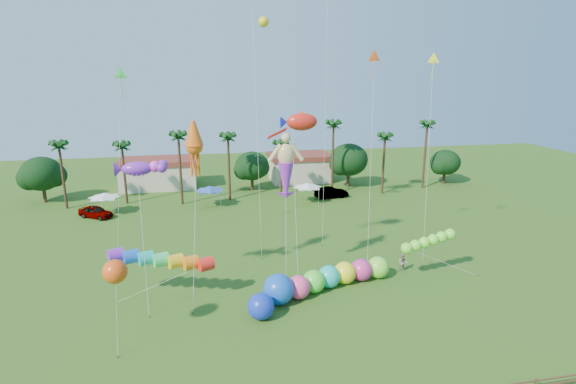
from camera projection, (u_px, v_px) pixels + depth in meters
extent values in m
plane|color=#285116|center=(316.00, 357.00, 30.58)|extent=(160.00, 160.00, 0.00)
cylinder|color=#3A2819|center=(63.00, 178.00, 62.40)|extent=(0.36, 0.36, 9.00)
cylinder|color=#3A2819|center=(125.00, 175.00, 64.92)|extent=(0.36, 0.36, 8.50)
cylinder|color=#3A2819|center=(180.00, 171.00, 64.33)|extent=(0.36, 0.36, 10.00)
cylinder|color=#3A2819|center=(229.00, 169.00, 66.66)|extent=(0.36, 0.36, 9.50)
cylinder|color=#3A2819|center=(281.00, 170.00, 69.30)|extent=(0.36, 0.36, 8.00)
cylinder|color=#3A2819|center=(333.00, 160.00, 69.46)|extent=(0.36, 0.36, 11.00)
cylinder|color=#3A2819|center=(383.00, 166.00, 70.28)|extent=(0.36, 0.36, 9.00)
cylinder|color=#3A2819|center=(425.00, 157.00, 73.48)|extent=(0.36, 0.36, 10.50)
sphere|color=#113814|center=(41.00, 174.00, 65.48)|extent=(5.88, 5.88, 5.88)
sphere|color=#113814|center=(252.00, 166.00, 72.33)|extent=(5.46, 5.46, 5.46)
sphere|color=#113814|center=(349.00, 160.00, 74.22)|extent=(6.30, 6.30, 6.30)
sphere|color=#113814|center=(445.00, 162.00, 76.71)|extent=(5.04, 5.04, 5.04)
cube|color=beige|center=(159.00, 175.00, 74.78)|extent=(12.00, 7.00, 4.00)
cube|color=beige|center=(299.00, 169.00, 79.28)|extent=(10.00, 7.00, 4.00)
pyramid|color=white|center=(104.00, 195.00, 60.20)|extent=(3.00, 3.00, 0.60)
pyramid|color=blue|center=(210.00, 188.00, 63.77)|extent=(3.00, 3.00, 0.60)
pyramid|color=white|center=(307.00, 185.00, 65.45)|extent=(3.00, 3.00, 0.60)
imported|color=#4C4C54|center=(96.00, 212.00, 59.41)|extent=(5.01, 4.16, 1.61)
imported|color=#4C4C54|center=(331.00, 193.00, 68.66)|extent=(5.30, 2.48, 1.68)
imported|color=gray|center=(403.00, 263.00, 43.31)|extent=(1.08, 0.97, 1.83)
sphere|color=#FF438B|center=(299.00, 287.00, 38.23)|extent=(2.05, 2.05, 2.05)
sphere|color=#46EB37|center=(314.00, 281.00, 39.27)|extent=(2.05, 2.05, 2.05)
sphere|color=#1AB8B5|center=(329.00, 277.00, 40.20)|extent=(2.05, 2.05, 2.05)
sphere|color=#FFF71A|center=(345.00, 273.00, 40.95)|extent=(2.05, 2.05, 2.05)
sphere|color=#D1318E|center=(361.00, 270.00, 41.55)|extent=(2.05, 2.05, 2.05)
sphere|color=#7AF837|center=(378.00, 267.00, 42.08)|extent=(2.05, 2.05, 2.05)
sphere|color=blue|center=(278.00, 289.00, 37.25)|extent=(3.29, 3.29, 2.62)
sphere|color=#1632CC|center=(261.00, 306.00, 35.05)|extent=(2.12, 2.12, 2.12)
cylinder|color=red|center=(179.00, 266.00, 36.92)|extent=(8.55, 3.00, 1.15)
cylinder|color=silver|center=(161.00, 284.00, 37.51)|extent=(7.57, 1.03, 3.32)
cylinder|color=brown|center=(116.00, 302.00, 37.69)|extent=(0.08, 0.08, 0.16)
ellipsoid|color=#76F937|center=(407.00, 248.00, 40.80)|extent=(5.72, 2.70, 1.24)
cylinder|color=silver|center=(443.00, 262.00, 41.75)|extent=(7.38, 0.39, 3.27)
cylinder|color=brown|center=(478.00, 275.00, 42.67)|extent=(0.08, 0.08, 0.16)
sphere|color=#EA4E13|center=(115.00, 272.00, 30.24)|extent=(1.71, 1.71, 1.66)
cylinder|color=silver|center=(116.00, 315.00, 30.35)|extent=(0.18, 1.35, 5.76)
cylinder|color=brown|center=(118.00, 357.00, 30.43)|extent=(0.08, 0.08, 0.16)
cylinder|color=silver|center=(286.00, 235.00, 38.54)|extent=(0.70, 3.49, 10.49)
cylinder|color=brown|center=(286.00, 299.00, 38.18)|extent=(0.08, 0.08, 0.16)
ellipsoid|color=red|center=(302.00, 122.00, 42.48)|extent=(4.64, 3.12, 1.84)
cylinder|color=silver|center=(300.00, 203.00, 41.34)|extent=(1.60, 6.02, 14.19)
cylinder|color=brown|center=(299.00, 288.00, 40.18)|extent=(0.08, 0.08, 0.16)
cylinder|color=silver|center=(257.00, 124.00, 46.17)|extent=(0.37, 6.98, 27.03)
cylinder|color=brown|center=(262.00, 259.00, 46.35)|extent=(0.08, 0.08, 0.16)
cone|color=#E35A12|center=(194.00, 147.00, 37.31)|extent=(1.60, 1.60, 4.49)
cylinder|color=silver|center=(194.00, 229.00, 36.61)|extent=(0.80, 4.86, 12.76)
cylinder|color=brown|center=(193.00, 313.00, 35.89)|extent=(0.08, 0.08, 0.16)
ellipsoid|color=purple|center=(137.00, 169.00, 35.76)|extent=(4.14, 2.30, 1.61)
cylinder|color=silver|center=(143.00, 243.00, 35.61)|extent=(0.39, 3.53, 11.31)
cylinder|color=brown|center=(149.00, 317.00, 35.44)|extent=(0.08, 0.08, 0.16)
cone|color=#D44B17|center=(374.00, 57.00, 41.17)|extent=(1.38, 0.34, 1.37)
cylinder|color=silver|center=(371.00, 168.00, 42.23)|extent=(0.94, 3.14, 20.06)
cylinder|color=brown|center=(367.00, 272.00, 43.27)|extent=(0.08, 0.08, 0.16)
cone|color=yellow|center=(433.00, 59.00, 42.46)|extent=(1.14, 1.02, 1.27)
cylinder|color=silver|center=(428.00, 166.00, 43.37)|extent=(1.19, 3.35, 19.90)
cylinder|color=brown|center=(422.00, 268.00, 44.26)|extent=(0.08, 0.08, 0.16)
cone|color=#34DE47|center=(120.00, 74.00, 41.71)|extent=(1.40, 0.46, 1.38)
cylinder|color=silver|center=(119.00, 177.00, 41.97)|extent=(1.37, 4.31, 18.53)
cylinder|color=brown|center=(117.00, 277.00, 42.21)|extent=(0.08, 0.08, 0.16)
cylinder|color=silver|center=(325.00, 112.00, 47.80)|extent=(0.97, 3.18, 29.12)
cylinder|color=brown|center=(322.00, 245.00, 50.00)|extent=(0.08, 0.08, 0.16)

